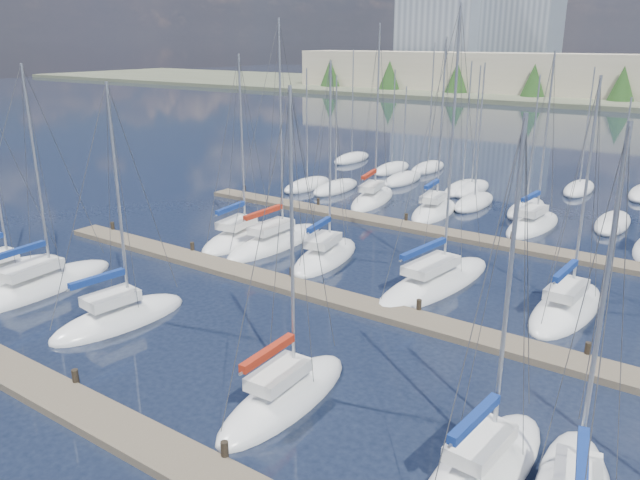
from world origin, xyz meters
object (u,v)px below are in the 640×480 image
Objects in this scene: sailboat_k at (435,282)px; sailboat_a at (0,276)px; sailboat_l at (566,308)px; sailboat_n at (372,199)px; sailboat_i at (276,242)px; sailboat_o at (434,211)px; sailboat_h at (240,238)px; sailboat_b at (40,286)px; sailboat_j at (325,256)px; sailboat_e at (483,468)px; sailboat_c at (119,318)px; sailboat_d at (285,397)px; sailboat_p at (533,225)px.

sailboat_a is at bearing -140.16° from sailboat_k.
sailboat_l is (28.03, 14.07, -0.00)m from sailboat_a.
sailboat_n is (8.47, 28.02, 0.02)m from sailboat_a.
sailboat_n is 13.99m from sailboat_i.
sailboat_a is 0.82× the size of sailboat_o.
sailboat_h is 0.86× the size of sailboat_i.
sailboat_b is at bearing -110.99° from sailboat_h.
sailboat_j is at bearing 41.56° from sailboat_a.
sailboat_n is at bearing 130.92° from sailboat_e.
sailboat_e is 0.80× the size of sailboat_n.
sailboat_l is 0.95× the size of sailboat_h.
sailboat_l is 0.82× the size of sailboat_n.
sailboat_a is 0.74× the size of sailboat_k.
sailboat_k is (6.63, -14.01, -0.01)m from sailboat_o.
sailboat_b reaches higher than sailboat_c.
sailboat_d is (14.86, -14.01, 0.01)m from sailboat_h.
sailboat_o is 0.90× the size of sailboat_k.
sailboat_l reaches higher than sailboat_a.
sailboat_h is at bearing 71.62° from sailboat_b.
sailboat_e is 24.60m from sailboat_i.
sailboat_h is at bearing -175.43° from sailboat_l.
sailboat_n reaches higher than sailboat_o.
sailboat_n is 0.97× the size of sailboat_k.
sailboat_o reaches higher than sailboat_h.
sailboat_c is 0.86× the size of sailboat_o.
sailboat_i is (2.59, 0.68, 0.01)m from sailboat_h.
sailboat_d is at bearing -7.99° from sailboat_b.
sailboat_j reaches higher than sailboat_e.
sailboat_n reaches higher than sailboat_j.
sailboat_e is 29.18m from sailboat_p.
sailboat_a is at bearing 176.14° from sailboat_d.
sailboat_d is at bearing -78.17° from sailboat_n.
sailboat_p is (15.53, 14.66, 0.01)m from sailboat_h.
sailboat_c is 1.05× the size of sailboat_a.
sailboat_i is (5.77, 13.60, 0.02)m from sailboat_b.
sailboat_p is at bearing 86.52° from sailboat_d.
sailboat_i is 19.05m from sailboat_p.
sailboat_a is 29.27m from sailboat_n.
sailboat_b reaches higher than sailboat_d.
sailboat_k is (-6.97, -0.60, 0.01)m from sailboat_l.
sailboat_b reaches higher than sailboat_a.
sailboat_o is 15.50m from sailboat_k.
sailboat_c is 10.42m from sailboat_a.
sailboat_i reaches higher than sailboat_n.
sailboat_d is 19.14m from sailboat_i.
sailboat_k is at bearing 31.82° from sailboat_b.
sailboat_l is at bearing 23.23° from sailboat_a.
sailboat_l reaches higher than sailboat_c.
sailboat_n is 1.21× the size of sailboat_d.
sailboat_o is (4.01, 27.21, 0.01)m from sailboat_c.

